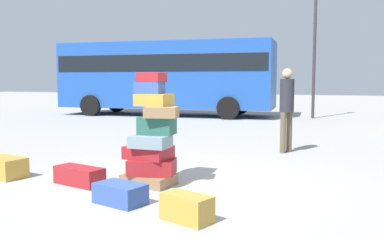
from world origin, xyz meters
name	(u,v)px	position (x,y,z in m)	size (l,w,h in m)	color
ground_plane	(178,186)	(0.00, 0.00, 0.00)	(80.00, 80.00, 0.00)	#9E9E99
suitcase_tower	(152,141)	(-0.40, -0.03, 0.65)	(0.85, 0.68, 1.65)	olive
suitcase_maroon_foreground_near	(79,176)	(-1.41, -0.41, 0.13)	(0.79, 0.32, 0.26)	maroon
suitcase_tan_behind_tower	(187,208)	(0.64, -1.42, 0.15)	(0.56, 0.29, 0.29)	#B28C33
suitcase_navy_upright_blue	(120,194)	(-0.37, -1.07, 0.13)	(0.63, 0.38, 0.25)	#334F99
suitcase_tan_right_side	(5,168)	(-2.80, -0.40, 0.16)	(0.66, 0.43, 0.32)	#B28C33
person_bearded_onlooker	(287,103)	(1.15, 3.44, 1.07)	(0.30, 0.31, 1.79)	brown
parked_bus	(166,73)	(-4.98, 11.52, 1.83)	(9.44, 3.09, 3.15)	#1E4CA5
lamp_post	(315,27)	(1.23, 12.06, 3.63)	(0.36, 0.36, 5.48)	#333338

